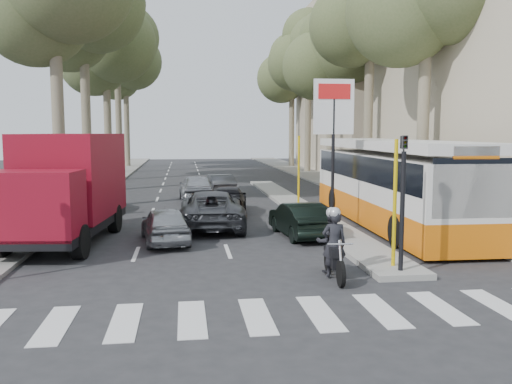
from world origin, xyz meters
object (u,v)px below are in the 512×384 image
Objects in this scene: red_truck at (67,185)px; motorcycle at (333,245)px; silver_hatchback at (165,225)px; city_bus at (392,180)px; dark_hatchback at (299,219)px.

motorcycle is at bearing -29.31° from red_truck.
silver_hatchback is 9.17m from city_bus.
city_bus is at bearing 14.69° from red_truck.
red_truck is (-3.24, 0.52, 1.30)m from silver_hatchback.
red_truck is (-7.90, 0.09, 1.30)m from dark_hatchback.
red_truck reaches higher than dark_hatchback.
city_bus reaches higher than silver_hatchback.
dark_hatchback is 0.29× the size of city_bus.
motorcycle is at bearing 124.02° from silver_hatchback.
city_bus is 6.03× the size of motorcycle.
silver_hatchback is 4.68m from dark_hatchback.
silver_hatchback is at bearing 135.34° from motorcycle.
city_bus is at bearing -172.91° from silver_hatchback.
silver_hatchback is at bearing -163.85° from city_bus.
silver_hatchback is 0.28× the size of city_bus.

